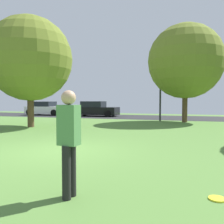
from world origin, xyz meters
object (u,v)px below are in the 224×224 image
Objects in this scene: maple_tree_far at (30,59)px; street_lamp_post at (160,92)px; frisbee_disc at (217,199)px; parked_car_black at (95,109)px; oak_tree_right at (185,61)px; parked_car_white at (46,109)px; person_thrower at (69,139)px.

maple_tree_far is 9.68m from street_lamp_post.
street_lamp_post is at bearing 100.32° from frisbee_disc.
oak_tree_right is at bearing -26.15° from parked_car_black.
oak_tree_right reaches higher than maple_tree_far.
parked_car_white reaches higher than frisbee_disc.
person_thrower is at bearing -69.03° from parked_car_black.
maple_tree_far reaches higher than frisbee_disc.
parked_car_white is (-14.53, 4.38, -3.71)m from oak_tree_right.
street_lamp_post is (-1.82, 0.48, -2.13)m from oak_tree_right.
person_thrower is at bearing -163.74° from frisbee_disc.
parked_car_white is (-15.39, 18.62, 0.66)m from frisbee_disc.
oak_tree_right is (8.55, 6.26, 0.39)m from maple_tree_far.
street_lamp_post is (6.73, 6.74, -1.74)m from maple_tree_far.
person_thrower reaches higher than parked_car_white.
maple_tree_far reaches higher than person_thrower.
parked_car_white is at bearing 163.22° from oak_tree_right.
frisbee_disc is (0.86, -14.24, -4.36)m from oak_tree_right.
maple_tree_far is at bearing -60.66° from parked_car_white.
person_thrower is at bearing -95.35° from oak_tree_right.
street_lamp_post is at bearing -84.48° from person_thrower.
oak_tree_right is 10.42m from parked_car_black.
person_thrower is at bearing -88.40° from street_lamp_post.
frisbee_disc is (9.41, -7.98, -3.98)m from maple_tree_far.
maple_tree_far is 11.07m from parked_car_black.
maple_tree_far is at bearing -88.91° from parked_car_black.
street_lamp_post reaches higher than person_thrower.
frisbee_disc is at bearing -79.68° from street_lamp_post.
parked_car_black is at bearing 153.85° from oak_tree_right.
parked_car_black is at bearing 151.18° from street_lamp_post.
oak_tree_right reaches higher than parked_car_white.
frisbee_disc is 24.17m from parked_car_white.
frisbee_disc is 0.06× the size of parked_car_black.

